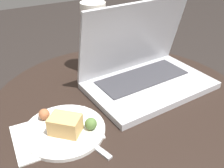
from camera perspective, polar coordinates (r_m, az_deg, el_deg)
table at (r=0.77m, az=2.02°, el=-10.13°), size 0.70×0.70×0.50m
napkin at (r=0.61m, az=-12.04°, el=-10.29°), size 0.19×0.14×0.00m
laptop at (r=0.76m, az=6.95°, el=3.23°), size 0.35×0.24×0.23m
beer_glass at (r=0.80m, az=-3.93°, el=9.75°), size 0.07×0.07×0.22m
snack_plate at (r=0.60m, az=-10.17°, el=-9.35°), size 0.18×0.18×0.05m
fork at (r=0.60m, az=-7.73°, el=-10.42°), size 0.07×0.18×0.01m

